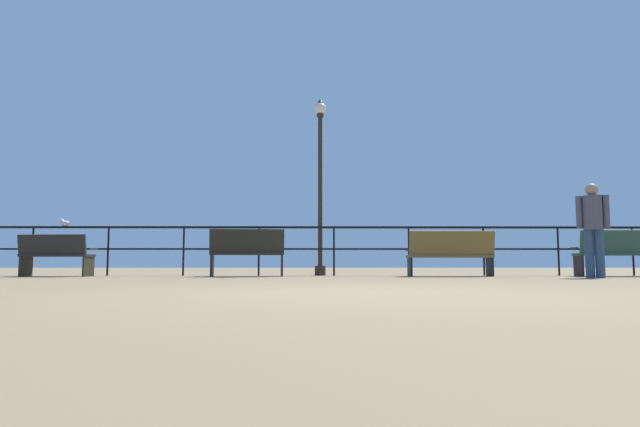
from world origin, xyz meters
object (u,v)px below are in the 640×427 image
at_px(person_by_bench, 593,223).
at_px(lamppost_center, 320,178).
at_px(bench_near_left, 247,250).
at_px(bench_near_right, 451,252).
at_px(seagull_on_rail, 65,223).
at_px(bench_far_left, 55,253).
at_px(bench_far_right, 617,251).

bearing_deg(person_by_bench, lamppost_center, 157.26).
height_order(bench_near_left, person_by_bench, person_by_bench).
distance_m(bench_near_right, person_by_bench, 2.77).
xyz_separation_m(bench_near_right, person_by_bench, (2.45, -1.16, 0.52)).
bearing_deg(person_by_bench, seagull_on_rail, 169.87).
xyz_separation_m(bench_far_left, lamppost_center, (5.60, 1.01, 1.78)).
bearing_deg(bench_near_right, bench_far_left, 179.91).
xyz_separation_m(bench_far_left, bench_far_right, (11.91, -0.01, 0.05)).
distance_m(bench_far_left, lamppost_center, 5.96).
bearing_deg(bench_far_right, lamppost_center, 170.80).
distance_m(lamppost_center, person_by_bench, 5.79).
height_order(bench_far_left, bench_near_left, bench_near_left).
distance_m(bench_near_right, lamppost_center, 3.42).
height_order(bench_near_left, lamppost_center, lamppost_center).
bearing_deg(bench_far_right, bench_far_left, 179.95).
height_order(lamppost_center, seagull_on_rail, lamppost_center).
xyz_separation_m(bench_near_left, seagull_on_rail, (-4.25, 0.80, 0.65)).
bearing_deg(bench_near_right, seagull_on_rail, 174.62).
bearing_deg(bench_far_left, bench_near_left, -0.12).
bearing_deg(bench_far_left, bench_near_right, -0.09).
height_order(bench_near_left, bench_near_right, bench_near_left).
bearing_deg(person_by_bench, bench_near_left, 170.22).
bearing_deg(bench_near_right, bench_far_right, 0.03).
bearing_deg(bench_near_left, bench_far_right, -0.02).
relative_size(person_by_bench, seagull_on_rail, 5.10).
bearing_deg(seagull_on_rail, bench_far_right, -3.80).
bearing_deg(lamppost_center, bench_near_right, -20.35).
relative_size(bench_near_left, bench_near_right, 0.89).
bearing_deg(bench_far_right, bench_near_right, -179.97).
distance_m(bench_near_left, seagull_on_rail, 4.38).
bearing_deg(seagull_on_rail, bench_near_left, -10.69).
xyz_separation_m(bench_near_left, person_by_bench, (6.77, -1.17, 0.49)).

